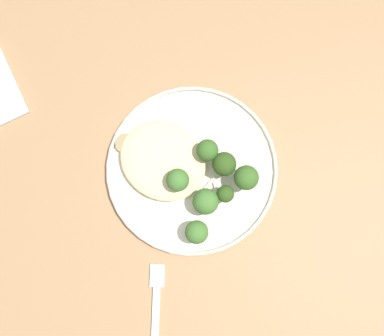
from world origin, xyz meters
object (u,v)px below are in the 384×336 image
Objects in this scene: broccoli_floret_rear_charred at (224,164)px; broccoli_floret_front_edge at (205,203)px; broccoli_floret_split_head at (197,232)px; dinner_plate at (192,169)px; broccoli_floret_right_tilted at (225,194)px; seared_scallop_large_seared at (147,146)px; seared_scallop_left_edge at (161,187)px; dinner_fork at (156,318)px; seared_scallop_front_small at (125,144)px; broccoli_floret_beside_noodles at (179,179)px; broccoli_floret_center_pile at (207,151)px; broccoli_floret_left_leaning at (246,178)px; seared_scallop_rear_pale at (178,187)px.

broccoli_floret_front_edge is at bearing 99.92° from broccoli_floret_rear_charred.
broccoli_floret_rear_charred is 1.10× the size of broccoli_floret_split_head.
broccoli_floret_right_tilted is at bearing 176.25° from dinner_plate.
broccoli_floret_front_edge reaches higher than seared_scallop_large_seared.
seared_scallop_large_seared is at bearing -33.54° from seared_scallop_left_edge.
seared_scallop_left_edge is at bearing -55.09° from dinner_fork.
broccoli_floret_right_tilted is at bearing -170.59° from seared_scallop_front_small.
broccoli_floret_beside_noodles reaches higher than broccoli_floret_rear_charred.
dinner_fork is (-0.03, 0.15, -0.04)m from broccoli_floret_split_head.
broccoli_floret_beside_noodles is (-0.02, -0.03, 0.03)m from seared_scallop_left_edge.
broccoli_floret_right_tilted is at bearing 149.05° from broccoli_floret_center_pile.
broccoli_floret_left_leaning is at bearing -162.79° from seared_scallop_large_seared.
seared_scallop_left_edge is (0.02, 0.02, -0.00)m from seared_scallop_rear_pale.
broccoli_floret_rear_charred is 0.04m from broccoli_floret_left_leaning.
dinner_fork is (-0.21, 0.19, -0.02)m from seared_scallop_front_small.
broccoli_floret_beside_noodles reaches higher than broccoli_floret_right_tilted.
broccoli_floret_beside_noodles reaches higher than broccoli_floret_split_head.
broccoli_floret_right_tilted is at bearing -150.97° from seared_scallop_left_edge.
seared_scallop_left_edge is 0.49× the size of broccoli_floret_left_leaning.
dinner_plate is 11.79× the size of seared_scallop_rear_pale.
seared_scallop_large_seared is at bearing -49.65° from dinner_fork.
seared_scallop_large_seared is 0.11m from broccoli_floret_center_pile.
seared_scallop_large_seared is 0.28m from dinner_fork.
broccoli_floret_left_leaning is (-0.08, -0.03, 0.04)m from dinner_plate.
broccoli_floret_rear_charred is 0.12m from broccoli_floret_split_head.
broccoli_floret_beside_noodles reaches higher than seared_scallop_rear_pale.
broccoli_floret_rear_charred is at bearing -80.08° from broccoli_floret_front_edge.
broccoli_floret_front_edge is at bearing 146.01° from dinner_plate.
broccoli_floret_split_head is (-0.07, 0.08, 0.03)m from dinner_plate.
seared_scallop_front_small is at bearing 2.69° from broccoli_floret_beside_noodles.
broccoli_floret_center_pile reaches higher than seared_scallop_left_edge.
broccoli_floret_front_edge is (-0.05, 0.07, -0.01)m from broccoli_floret_center_pile.
broccoli_floret_rear_charred is (-0.04, -0.07, 0.02)m from seared_scallop_rear_pale.
broccoli_floret_front_edge is at bearing -68.90° from broccoli_floret_split_head.
broccoli_floret_beside_noodles is (0.01, -0.01, 0.03)m from seared_scallop_rear_pale.
broccoli_floret_rear_charred is at bearing 177.28° from broccoli_floret_center_pile.
seared_scallop_rear_pale is 0.22m from dinner_fork.
dinner_plate is 5.48× the size of broccoli_floret_front_edge.
dinner_plate is 0.05m from broccoli_floret_beside_noodles.
broccoli_floret_front_edge is 1.03× the size of broccoli_floret_split_head.
broccoli_floret_center_pile is 0.13m from broccoli_floret_split_head.
seared_scallop_large_seared is 0.48× the size of broccoli_floret_left_leaning.
broccoli_floret_front_edge reaches higher than seared_scallop_left_edge.
broccoli_floret_beside_noodles reaches higher than seared_scallop_front_small.
dinner_plate is 0.05m from broccoli_floret_center_pile.
broccoli_floret_center_pile reaches higher than seared_scallop_front_small.
dinner_plate is 9.37× the size of seared_scallop_left_edge.
broccoli_floret_front_edge is at bearing -175.34° from seared_scallop_rear_pale.
dinner_plate is 0.06m from broccoli_floret_rear_charred.
broccoli_floret_center_pile is at bearing -150.00° from seared_scallop_front_small.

